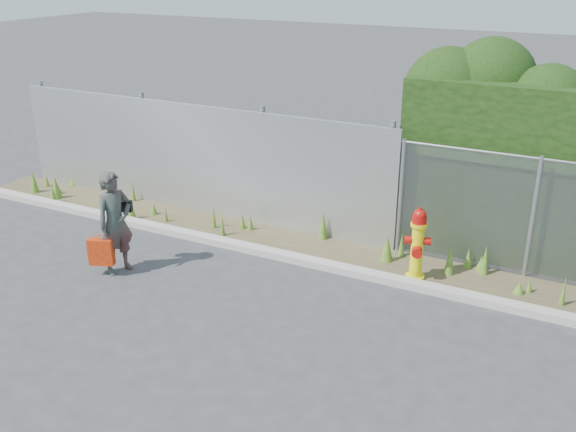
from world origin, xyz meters
The scene contains 8 objects.
ground centered at (0.00, 0.00, 0.00)m, with size 80.00×80.00×0.00m, color #39393C.
curb centered at (0.00, 1.80, 0.06)m, with size 16.00×0.22×0.12m, color #A8A398.
weed_strip centered at (-0.45, 2.43, 0.13)m, with size 16.00×1.35×0.54m.
corrugated_fence centered at (-3.25, 3.01, 1.10)m, with size 8.50×0.21×2.30m.
fire_hydrant centered at (1.64, 2.10, 0.61)m, with size 0.42×0.37×1.25m.
woman centered at (-2.81, 0.18, 0.86)m, with size 0.63×0.41×1.72m, color #0F6352.
red_tote_bag centered at (-2.94, -0.07, 0.42)m, with size 0.40×0.15×0.53m.
black_shoulder_bag centered at (-2.81, 0.44, 1.06)m, with size 0.24×0.10×0.18m.
Camera 1 is at (4.00, -7.04, 4.86)m, focal length 40.00 mm.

